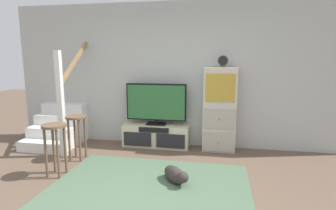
{
  "coord_description": "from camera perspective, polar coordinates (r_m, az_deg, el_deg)",
  "views": [
    {
      "loc": [
        0.86,
        -2.67,
        1.69
      ],
      "look_at": [
        0.04,
        1.65,
        0.91
      ],
      "focal_mm": 29.07,
      "sensor_mm": 36.0,
      "label": 1
    }
  ],
  "objects": [
    {
      "name": "staircase",
      "position": [
        5.93,
        -21.07,
        -3.54
      ],
      "size": [
        1.0,
        1.36,
        2.2
      ],
      "color": "white",
      "rests_on": "ground_plane"
    },
    {
      "name": "bar_stool_far",
      "position": [
        4.74,
        -18.62,
        -4.46
      ],
      "size": [
        0.34,
        0.34,
        0.74
      ],
      "color": "brown",
      "rests_on": "ground_plane"
    },
    {
      "name": "desk_clock",
      "position": [
        4.86,
        11.44,
        8.97
      ],
      "size": [
        0.18,
        0.08,
        0.2
      ],
      "color": "#4C3823",
      "rests_on": "side_cabinet"
    },
    {
      "name": "dog",
      "position": [
        3.8,
        1.62,
        -14.45
      ],
      "size": [
        0.44,
        0.47,
        0.23
      ],
      "color": "#332D28",
      "rests_on": "ground_plane"
    },
    {
      "name": "back_wall",
      "position": [
        5.22,
        1.28,
        6.28
      ],
      "size": [
        6.4,
        0.12,
        2.7
      ],
      "primitive_type": "cube",
      "color": "#B2B7B2",
      "rests_on": "ground_plane"
    },
    {
      "name": "side_cabinet",
      "position": [
        4.97,
        10.75,
        -1.0
      ],
      "size": [
        0.58,
        0.38,
        1.52
      ],
      "color": "beige",
      "rests_on": "ground_plane"
    },
    {
      "name": "media_console",
      "position": [
        5.22,
        -2.53,
        -6.44
      ],
      "size": [
        1.25,
        0.38,
        0.43
      ],
      "color": "beige",
      "rests_on": "ground_plane"
    },
    {
      "name": "bar_stool_near",
      "position": [
        4.2,
        -22.67,
        -6.41
      ],
      "size": [
        0.34,
        0.34,
        0.75
      ],
      "color": "brown",
      "rests_on": "ground_plane"
    },
    {
      "name": "television",
      "position": [
        5.1,
        -2.52,
        0.41
      ],
      "size": [
        1.14,
        0.22,
        0.78
      ],
      "color": "black",
      "rests_on": "media_console"
    },
    {
      "name": "area_rug",
      "position": [
        3.78,
        -3.69,
        -16.44
      ],
      "size": [
        2.6,
        1.8,
        0.01
      ],
      "primitive_type": "cube",
      "color": "#4C664C",
      "rests_on": "ground_plane"
    },
    {
      "name": "ground_plane",
      "position": [
        3.28,
        -6.5,
        -21.06
      ],
      "size": [
        20.0,
        20.0,
        0.0
      ],
      "primitive_type": "plane",
      "color": "brown"
    }
  ]
}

